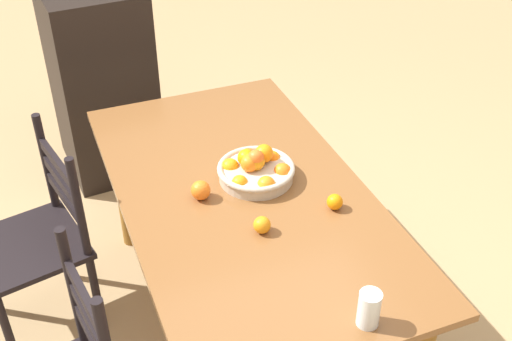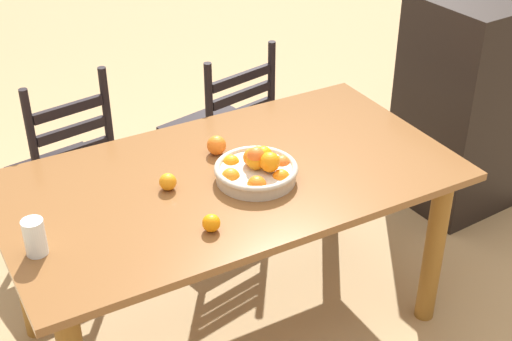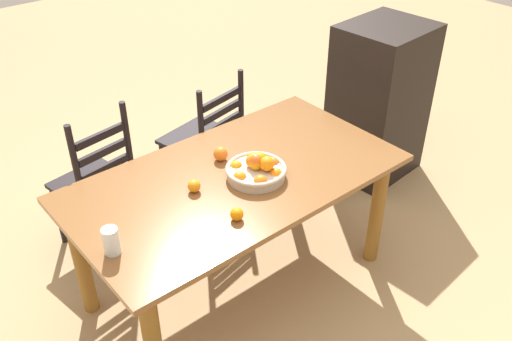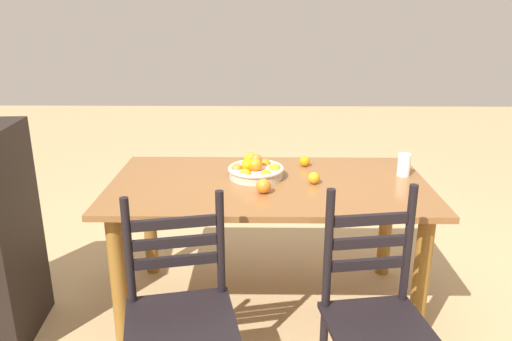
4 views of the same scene
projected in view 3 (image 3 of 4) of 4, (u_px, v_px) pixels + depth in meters
The scene contains 10 objects.
ground_plane at pixel (238, 281), 3.25m from camera, with size 12.00×12.00×0.00m, color tan.
dining_table at pixel (236, 194), 2.89m from camera, with size 1.71×0.93×0.75m.
chair_near_window at pixel (207, 140), 3.69m from camera, with size 0.52×0.52×0.93m.
chair_by_cabinet at pixel (97, 184), 3.27m from camera, with size 0.46×0.46×0.97m.
cabinet at pixel (379, 102), 3.94m from camera, with size 0.59×0.51×1.12m, color black.
fruit_bowl at pixel (256, 169), 2.79m from camera, with size 0.31×0.31×0.14m.
orange_loose_0 at pixel (221, 154), 2.93m from camera, with size 0.08×0.08×0.08m, color orange.
orange_loose_1 at pixel (237, 214), 2.51m from camera, with size 0.06×0.06×0.06m, color orange.
orange_loose_2 at pixel (194, 186), 2.69m from camera, with size 0.06×0.06×0.06m, color orange.
drinking_glass at pixel (111, 241), 2.31m from camera, with size 0.07×0.07×0.13m, color silver.
Camera 3 is at (-1.41, -1.85, 2.35)m, focal length 38.95 mm.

